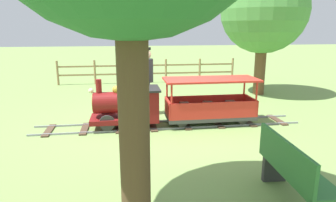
{
  "coord_description": "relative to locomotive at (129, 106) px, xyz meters",
  "views": [
    {
      "loc": [
        -6.12,
        0.89,
        2.06
      ],
      "look_at": [
        0.0,
        -0.0,
        0.55
      ],
      "focal_mm": 32.09,
      "sensor_mm": 36.0,
      "label": 1
    }
  ],
  "objects": [
    {
      "name": "track",
      "position": [
        0.0,
        -0.85,
        -0.47
      ],
      "size": [
        0.76,
        5.7,
        0.04
      ],
      "color": "gray",
      "rests_on": "ground_plane"
    },
    {
      "name": "passenger_car",
      "position": [
        0.0,
        -1.75,
        -0.06
      ],
      "size": [
        0.82,
        2.0,
        0.97
      ],
      "color": "#3F3F3F",
      "rests_on": "ground_plane"
    },
    {
      "name": "oak_tree_far",
      "position": [
        2.77,
        -4.16,
        2.09
      ],
      "size": [
        2.61,
        2.61,
        3.9
      ],
      "color": "brown",
      "rests_on": "ground_plane"
    },
    {
      "name": "park_bench",
      "position": [
        -3.16,
        -1.85,
        -0.07
      ],
      "size": [
        1.32,
        0.47,
        0.82
      ],
      "color": "#2D6B33",
      "rests_on": "ground_plane"
    },
    {
      "name": "conductor_person",
      "position": [
        0.98,
        -0.46,
        0.47
      ],
      "size": [
        0.3,
        0.3,
        1.62
      ],
      "color": "#282D47",
      "rests_on": "ground_plane"
    },
    {
      "name": "locomotive",
      "position": [
        0.0,
        0.0,
        0.0
      ],
      "size": [
        0.72,
        1.45,
        1.01
      ],
      "color": "maroon",
      "rests_on": "ground_plane"
    },
    {
      "name": "fence_section",
      "position": [
        5.29,
        -0.85,
        0.0
      ],
      "size": [
        0.08,
        6.78,
        0.9
      ],
      "color": "#93754C",
      "rests_on": "ground_plane"
    },
    {
      "name": "ground_plane",
      "position": [
        0.0,
        -0.82,
        -0.48
      ],
      "size": [
        60.0,
        60.0,
        0.0
      ],
      "primitive_type": "plane",
      "color": "#75934C"
    }
  ]
}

